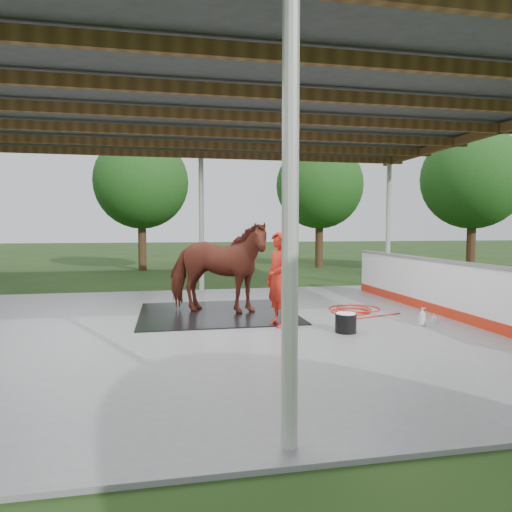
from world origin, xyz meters
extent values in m
plane|color=#1E3814|center=(0.00, 0.00, 0.00)|extent=(100.00, 100.00, 0.00)
cube|color=slate|center=(0.00, 0.00, 0.03)|extent=(12.00, 10.00, 0.05)
cylinder|color=beige|center=(0.00, -4.70, 1.98)|extent=(0.14, 0.14, 3.85)
cylinder|color=beige|center=(0.00, 4.70, 1.98)|extent=(0.14, 0.14, 3.85)
cylinder|color=beige|center=(5.70, 4.70, 1.98)|extent=(0.14, 0.14, 3.85)
cube|color=brown|center=(0.00, -3.00, 3.85)|extent=(12.00, 0.10, 0.18)
cube|color=brown|center=(0.00, -1.50, 3.85)|extent=(12.00, 0.10, 0.18)
cube|color=brown|center=(0.00, 0.00, 3.85)|extent=(12.00, 0.10, 0.18)
cube|color=brown|center=(0.00, 1.50, 3.85)|extent=(12.00, 0.10, 0.18)
cube|color=brown|center=(0.00, 3.00, 3.85)|extent=(12.00, 0.10, 0.18)
cube|color=brown|center=(0.00, 4.50, 3.85)|extent=(12.00, 0.10, 0.18)
cube|color=brown|center=(5.70, 0.00, 3.85)|extent=(0.12, 10.00, 0.18)
cube|color=#38383A|center=(0.00, 0.00, 4.05)|extent=(12.60, 10.60, 0.10)
cube|color=red|center=(4.59, 0.00, 0.15)|extent=(0.14, 8.00, 0.20)
cube|color=white|center=(4.60, 0.00, 0.65)|extent=(0.12, 8.00, 1.00)
cube|color=slate|center=(4.60, 0.00, 1.17)|extent=(0.16, 8.00, 0.06)
cylinder|color=#382314|center=(-2.00, 12.00, 1.10)|extent=(0.36, 0.36, 2.20)
sphere|color=#194714|center=(-2.00, 12.00, 3.80)|extent=(4.00, 4.00, 4.00)
cylinder|color=#382314|center=(6.00, 12.00, 1.10)|extent=(0.36, 0.36, 2.20)
sphere|color=#194714|center=(6.00, 12.00, 3.80)|extent=(4.00, 4.00, 4.00)
cylinder|color=#382314|center=(11.00, 8.00, 1.10)|extent=(0.36, 0.36, 2.20)
sphere|color=#194714|center=(11.00, 8.00, 3.80)|extent=(4.00, 4.00, 4.00)
cube|color=black|center=(0.06, 1.22, 0.06)|extent=(3.18, 2.98, 0.02)
imported|color=maroon|center=(0.06, 1.22, 1.02)|extent=(2.47, 1.83, 1.90)
imported|color=red|center=(1.03, -0.22, 0.92)|extent=(0.59, 0.73, 1.73)
cylinder|color=black|center=(2.04, -0.92, 0.21)|extent=(0.36, 0.36, 0.32)
cylinder|color=white|center=(2.04, -0.92, 0.37)|extent=(0.34, 0.34, 0.03)
imported|color=silver|center=(3.63, -0.69, 0.22)|extent=(0.18, 0.18, 0.33)
imported|color=#338CD8|center=(4.00, -0.49, 0.13)|extent=(0.10, 0.10, 0.17)
torus|color=red|center=(2.99, 1.15, 0.06)|extent=(0.93, 0.93, 0.02)
torus|color=red|center=(2.86, 0.83, 0.06)|extent=(0.83, 0.83, 0.02)
torus|color=red|center=(2.97, 0.93, 0.06)|extent=(0.72, 0.72, 0.02)
torus|color=red|center=(3.18, 1.17, 0.06)|extent=(0.96, 0.96, 0.02)
cylinder|color=red|center=(3.21, 0.26, 0.06)|extent=(1.23, 0.42, 0.02)
camera|label=1|loc=(-0.97, -8.23, 1.85)|focal=32.00mm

